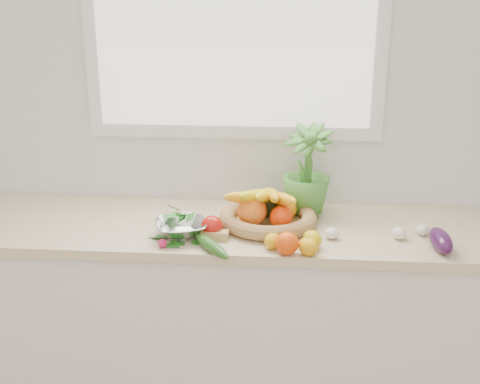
# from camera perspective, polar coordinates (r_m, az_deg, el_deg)

# --- Properties ---
(back_wall) EXTENTS (4.50, 0.02, 2.70)m
(back_wall) POSITION_cam_1_polar(r_m,az_deg,el_deg) (2.69, -0.53, 8.34)
(back_wall) COLOR white
(back_wall) RESTS_ON ground
(counter_cabinet) EXTENTS (2.20, 0.58, 0.86)m
(counter_cabinet) POSITION_cam_1_polar(r_m,az_deg,el_deg) (2.74, -1.03, -12.15)
(counter_cabinet) COLOR silver
(counter_cabinet) RESTS_ON ground
(countertop) EXTENTS (2.24, 0.62, 0.04)m
(countertop) POSITION_cam_1_polar(r_m,az_deg,el_deg) (2.54, -1.09, -3.45)
(countertop) COLOR beige
(countertop) RESTS_ON counter_cabinet
(window_frame) EXTENTS (1.30, 0.03, 1.10)m
(window_frame) POSITION_cam_1_polar(r_m,az_deg,el_deg) (2.63, -0.59, 16.88)
(window_frame) COLOR white
(window_frame) RESTS_ON back_wall
(window_pane) EXTENTS (1.18, 0.01, 0.98)m
(window_pane) POSITION_cam_1_polar(r_m,az_deg,el_deg) (2.61, -0.63, 16.86)
(window_pane) COLOR white
(window_pane) RESTS_ON window_frame
(orange_loose) EXTENTS (0.10, 0.10, 0.09)m
(orange_loose) POSITION_cam_1_polar(r_m,az_deg,el_deg) (2.24, 4.48, -4.89)
(orange_loose) COLOR #F24607
(orange_loose) RESTS_ON countertop
(lemon_a) EXTENTS (0.10, 0.11, 0.07)m
(lemon_a) POSITION_cam_1_polar(r_m,az_deg,el_deg) (2.31, 6.87, -4.46)
(lemon_a) COLOR #D3B80B
(lemon_a) RESTS_ON countertop
(lemon_b) EXTENTS (0.09, 0.09, 0.06)m
(lemon_b) POSITION_cam_1_polar(r_m,az_deg,el_deg) (2.29, 3.10, -4.66)
(lemon_b) COLOR #DF9D0C
(lemon_b) RESTS_ON countertop
(lemon_c) EXTENTS (0.10, 0.11, 0.07)m
(lemon_c) POSITION_cam_1_polar(r_m,az_deg,el_deg) (2.25, 6.47, -5.17)
(lemon_c) COLOR orange
(lemon_c) RESTS_ON countertop
(apple) EXTENTS (0.10, 0.10, 0.09)m
(apple) POSITION_cam_1_polar(r_m,az_deg,el_deg) (2.39, -2.69, -3.27)
(apple) COLOR #B3160E
(apple) RESTS_ON countertop
(ginger) EXTENTS (0.11, 0.05, 0.04)m
(ginger) POSITION_cam_1_polar(r_m,az_deg,el_deg) (2.38, -2.44, -4.10)
(ginger) COLOR tan
(ginger) RESTS_ON countertop
(garlic_a) EXTENTS (0.06, 0.06, 0.05)m
(garlic_a) POSITION_cam_1_polar(r_m,az_deg,el_deg) (2.40, 8.72, -3.88)
(garlic_a) COLOR white
(garlic_a) RESTS_ON countertop
(garlic_b) EXTENTS (0.06, 0.06, 0.05)m
(garlic_b) POSITION_cam_1_polar(r_m,az_deg,el_deg) (2.52, 16.92, -3.47)
(garlic_b) COLOR silver
(garlic_b) RESTS_ON countertop
(garlic_c) EXTENTS (0.08, 0.08, 0.05)m
(garlic_c) POSITION_cam_1_polar(r_m,az_deg,el_deg) (2.45, 14.87, -3.81)
(garlic_c) COLOR silver
(garlic_c) RESTS_ON countertop
(eggplant) EXTENTS (0.09, 0.20, 0.08)m
(eggplant) POSITION_cam_1_polar(r_m,az_deg,el_deg) (2.40, 18.48, -4.37)
(eggplant) COLOR #340F3A
(eggplant) RESTS_ON countertop
(cucumber) EXTENTS (0.18, 0.23, 0.05)m
(cucumber) POSITION_cam_1_polar(r_m,az_deg,el_deg) (2.27, -2.74, -5.15)
(cucumber) COLOR #235C1B
(cucumber) RESTS_ON countertop
(radish) EXTENTS (0.04, 0.04, 0.03)m
(radish) POSITION_cam_1_polar(r_m,az_deg,el_deg) (2.32, -7.36, -4.85)
(radish) COLOR #D31A51
(radish) RESTS_ON countertop
(potted_herb) EXTENTS (0.28, 0.28, 0.38)m
(potted_herb) POSITION_cam_1_polar(r_m,az_deg,el_deg) (2.57, 6.34, 2.20)
(potted_herb) COLOR #478C33
(potted_herb) RESTS_ON countertop
(fruit_basket) EXTENTS (0.49, 0.49, 0.20)m
(fruit_basket) POSITION_cam_1_polar(r_m,az_deg,el_deg) (2.50, 2.59, -1.94)
(fruit_basket) COLOR tan
(fruit_basket) RESTS_ON countertop
(colander_with_spinach) EXTENTS (0.26, 0.26, 0.11)m
(colander_with_spinach) POSITION_cam_1_polar(r_m,az_deg,el_deg) (2.39, -5.63, -3.02)
(colander_with_spinach) COLOR silver
(colander_with_spinach) RESTS_ON countertop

